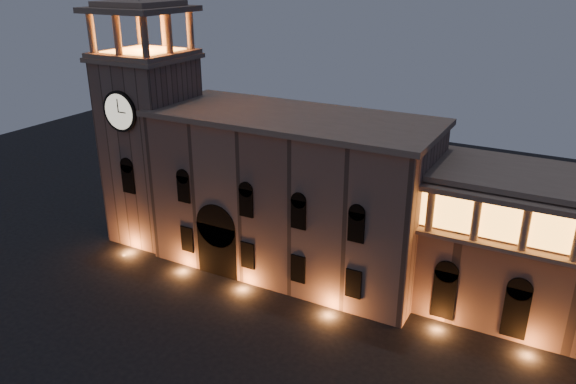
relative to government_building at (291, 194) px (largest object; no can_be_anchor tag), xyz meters
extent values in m
cube|color=#816354|center=(0.08, 0.07, -0.27)|extent=(30.00, 12.00, 17.00)
cube|color=gray|center=(0.08, 0.07, 8.53)|extent=(30.80, 12.80, 0.60)
cube|color=black|center=(-5.92, -5.33, -5.77)|extent=(5.00, 1.40, 6.00)
cylinder|color=black|center=(-5.92, -5.33, -2.77)|extent=(5.00, 1.40, 5.00)
cube|color=#FD9A32|center=(-5.92, -5.53, -5.97)|extent=(4.20, 0.20, 5.00)
cube|color=#816354|center=(-18.42, -0.93, 2.23)|extent=(9.00, 9.00, 22.00)
cube|color=gray|center=(-18.42, -0.93, 13.48)|extent=(9.80, 9.80, 0.50)
cylinder|color=black|center=(-18.42, -5.61, 8.23)|extent=(4.60, 0.35, 4.60)
cylinder|color=beige|center=(-18.42, -5.75, 8.23)|extent=(4.00, 0.12, 4.00)
cube|color=gray|center=(-18.42, -0.93, 13.98)|extent=(9.40, 9.40, 0.50)
cube|color=#FD9A32|center=(-18.42, -0.93, 14.28)|extent=(6.80, 6.80, 0.15)
cylinder|color=gray|center=(-22.22, -4.73, 16.33)|extent=(0.76, 0.76, 4.20)
cylinder|color=gray|center=(-18.42, -4.73, 16.33)|extent=(0.76, 0.76, 4.20)
cylinder|color=gray|center=(-14.62, -4.73, 16.33)|extent=(0.76, 0.76, 4.20)
cylinder|color=gray|center=(-22.22, 2.87, 16.33)|extent=(0.76, 0.76, 4.20)
cylinder|color=gray|center=(-18.42, 2.87, 16.33)|extent=(0.76, 0.76, 4.20)
cylinder|color=gray|center=(-14.62, 2.87, 16.33)|extent=(0.76, 0.76, 4.20)
cylinder|color=gray|center=(-22.22, -0.93, 16.33)|extent=(0.76, 0.76, 4.20)
cylinder|color=gray|center=(-14.62, -0.93, 16.33)|extent=(0.76, 0.76, 4.20)
cube|color=gray|center=(-18.42, -0.93, 18.73)|extent=(9.80, 9.80, 0.60)
cube|color=gray|center=(-18.42, -0.93, 19.33)|extent=(7.50, 7.50, 0.60)
cylinder|color=gray|center=(16.08, -3.43, 2.73)|extent=(0.70, 0.70, 4.00)
cylinder|color=gray|center=(20.08, -3.43, 2.73)|extent=(0.70, 0.70, 4.00)
cylinder|color=gray|center=(24.08, -3.43, 2.73)|extent=(0.70, 0.70, 4.00)
camera|label=1|loc=(26.86, -50.09, 22.90)|focal=35.00mm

